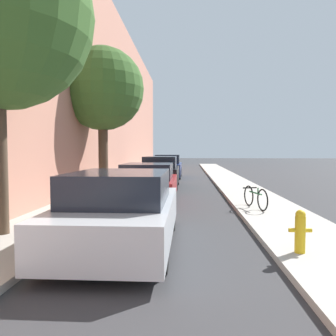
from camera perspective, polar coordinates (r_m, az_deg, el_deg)
name	(u,v)px	position (r m, az deg, el deg)	size (l,w,h in m)	color
ground_plane	(178,189)	(15.48, 1.71, -3.71)	(120.00, 120.00, 0.00)	#333335
sidewalk_left	(116,188)	(15.82, -8.86, -3.38)	(2.00, 52.00, 0.12)	#ADA89E
sidewalk_right	(241,189)	(15.65, 12.40, -3.48)	(2.00, 52.00, 0.12)	#ADA89E
building_facade_left	(87,78)	(16.41, -13.79, 14.79)	(0.70, 52.00, 10.37)	tan
parked_car_silver	(122,211)	(6.35, -7.99, -7.34)	(1.91, 4.28, 1.44)	black
parked_car_red	(148,184)	(11.61, -3.39, -2.75)	(1.86, 3.98, 1.37)	black
parked_car_black	(160,173)	(16.23, -1.30, -0.81)	(1.74, 3.96, 1.53)	black
parked_car_navy	(168,167)	(21.87, 0.00, 0.17)	(1.73, 4.20, 1.53)	black
street_tree_far	(103,90)	(14.21, -11.20, 13.10)	(3.41, 3.41, 5.93)	#4C3A2B
fire_hydrant	(300,231)	(6.04, 21.79, -9.99)	(0.37, 0.17, 0.72)	gold
bicycle	(255,197)	(10.13, 14.78, -4.91)	(0.52, 1.50, 0.63)	black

